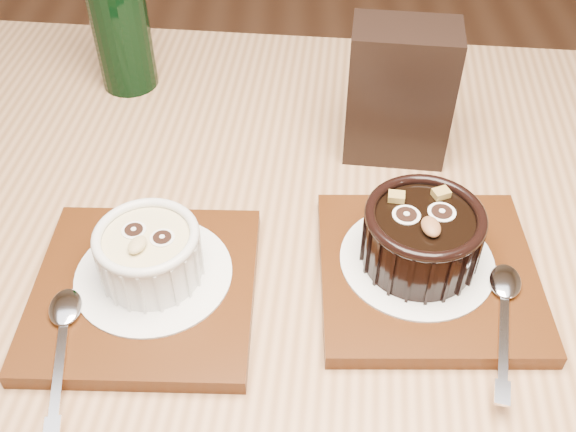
% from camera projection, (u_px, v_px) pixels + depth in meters
% --- Properties ---
extents(table, '(1.27, 0.91, 0.75)m').
position_uv_depth(table, '(281.00, 333.00, 0.64)').
color(table, '#936640').
rests_on(table, ground).
extents(tray_left, '(0.18, 0.18, 0.01)m').
position_uv_depth(tray_left, '(145.00, 291.00, 0.56)').
color(tray_left, '#4B230C').
rests_on(tray_left, table).
extents(doily_left, '(0.13, 0.13, 0.00)m').
position_uv_depth(doily_left, '(154.00, 274.00, 0.56)').
color(doily_left, white).
rests_on(doily_left, tray_left).
extents(ramekin_white, '(0.08, 0.08, 0.05)m').
position_uv_depth(ramekin_white, '(149.00, 252.00, 0.54)').
color(ramekin_white, silver).
rests_on(ramekin_white, doily_left).
extents(spoon_left, '(0.05, 0.14, 0.01)m').
position_uv_depth(spoon_left, '(61.00, 344.00, 0.50)').
color(spoon_left, white).
rests_on(spoon_left, tray_left).
extents(tray_right, '(0.18, 0.18, 0.01)m').
position_uv_depth(tray_right, '(427.00, 273.00, 0.57)').
color(tray_right, '#4B230C').
rests_on(tray_right, table).
extents(doily_right, '(0.13, 0.13, 0.00)m').
position_uv_depth(doily_right, '(417.00, 260.00, 0.57)').
color(doily_right, white).
rests_on(doily_right, tray_right).
extents(ramekin_dark, '(0.10, 0.10, 0.06)m').
position_uv_depth(ramekin_dark, '(422.00, 234.00, 0.55)').
color(ramekin_dark, black).
rests_on(ramekin_dark, doily_right).
extents(spoon_right, '(0.06, 0.14, 0.01)m').
position_uv_depth(spoon_right, '(505.00, 315.00, 0.52)').
color(spoon_right, white).
rests_on(spoon_right, tray_right).
extents(condiment_stand, '(0.11, 0.07, 0.14)m').
position_uv_depth(condiment_stand, '(400.00, 93.00, 0.65)').
color(condiment_stand, black).
rests_on(condiment_stand, table).
extents(green_bottle, '(0.06, 0.06, 0.24)m').
position_uv_depth(green_bottle, '(118.00, 10.00, 0.72)').
color(green_bottle, black).
rests_on(green_bottle, table).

